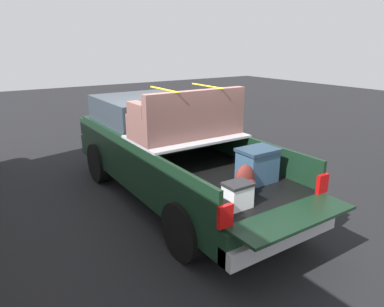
{
  "coord_description": "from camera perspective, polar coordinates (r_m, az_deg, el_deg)",
  "views": [
    {
      "loc": [
        -5.39,
        3.18,
        2.92
      ],
      "look_at": [
        -0.6,
        0.0,
        1.1
      ],
      "focal_mm": 32.44,
      "sensor_mm": 36.0,
      "label": 1
    }
  ],
  "objects": [
    {
      "name": "pickup_truck",
      "position": [
        6.87,
        -4.46,
        0.96
      ],
      "size": [
        6.05,
        2.06,
        2.23
      ],
      "color": "black",
      "rests_on": "ground_plane"
    },
    {
      "name": "ground_plane",
      "position": [
        6.91,
        -2.77,
        -7.47
      ],
      "size": [
        40.0,
        40.0,
        0.0
      ],
      "primitive_type": "plane",
      "color": "black"
    }
  ]
}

